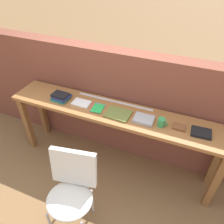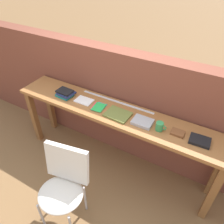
{
  "view_description": "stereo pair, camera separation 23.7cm",
  "coord_description": "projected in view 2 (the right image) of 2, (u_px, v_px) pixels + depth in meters",
  "views": [
    {
      "loc": [
        0.71,
        -1.47,
        2.37
      ],
      "look_at": [
        0.0,
        0.25,
        0.9
      ],
      "focal_mm": 35.0,
      "sensor_mm": 36.0,
      "label": 1
    },
    {
      "loc": [
        0.92,
        -1.37,
        2.37
      ],
      "look_at": [
        0.0,
        0.25,
        0.9
      ],
      "focal_mm": 35.0,
      "sensor_mm": 36.0,
      "label": 2
    }
  ],
  "objects": [
    {
      "name": "book_grey_hardcover",
      "position": [
        143.0,
        122.0,
        2.25
      ],
      "size": [
        0.21,
        0.16,
        0.03
      ],
      "primitive_type": "cube",
      "rotation": [
        0.0,
        0.0,
        -0.0
      ],
      "color": "#9E9EA3",
      "rests_on": "sideboard"
    },
    {
      "name": "book_stack_leftmost",
      "position": [
        65.0,
        93.0,
        2.63
      ],
      "size": [
        0.21,
        0.18,
        0.07
      ],
      "color": "#19757A",
      "rests_on": "sideboard"
    },
    {
      "name": "mug",
      "position": [
        160.0,
        126.0,
        2.15
      ],
      "size": [
        0.11,
        0.08,
        0.09
      ],
      "color": "#338C4C",
      "rests_on": "sideboard"
    },
    {
      "name": "chair_white_moulded",
      "position": [
        63.0,
        184.0,
        2.1
      ],
      "size": [
        0.51,
        0.52,
        0.89
      ],
      "color": "silver",
      "rests_on": "ground"
    },
    {
      "name": "magazine_cycling",
      "position": [
        84.0,
        101.0,
        2.57
      ],
      "size": [
        0.21,
        0.14,
        0.01
      ],
      "primitive_type": "cube",
      "rotation": [
        0.0,
        0.0,
        0.01
      ],
      "color": "white",
      "rests_on": "sideboard"
    },
    {
      "name": "book_repair_rightmost",
      "position": [
        200.0,
        141.0,
        2.04
      ],
      "size": [
        0.2,
        0.15,
        0.03
      ],
      "primitive_type": "cube",
      "rotation": [
        0.0,
        0.0,
        0.05
      ],
      "color": "black",
      "rests_on": "sideboard"
    },
    {
      "name": "ruler_metal_back_edge",
      "position": [
        117.0,
        102.0,
        2.56
      ],
      "size": [
        0.93,
        0.03,
        0.0
      ],
      "primitive_type": "cube",
      "color": "silver",
      "rests_on": "sideboard"
    },
    {
      "name": "ground_plane",
      "position": [
        102.0,
        178.0,
        2.76
      ],
      "size": [
        40.0,
        40.0,
        0.0
      ],
      "primitive_type": "plane",
      "color": "brown"
    },
    {
      "name": "pamphlet_pile_colourful",
      "position": [
        99.0,
        107.0,
        2.47
      ],
      "size": [
        0.16,
        0.19,
        0.01
      ],
      "color": "#3399D8",
      "rests_on": "sideboard"
    },
    {
      "name": "book_open_centre",
      "position": [
        118.0,
        114.0,
        2.36
      ],
      "size": [
        0.27,
        0.22,
        0.02
      ],
      "primitive_type": "cube",
      "rotation": [
        0.0,
        0.0,
        -0.05
      ],
      "color": "olive",
      "rests_on": "sideboard"
    },
    {
      "name": "brick_wall_back",
      "position": [
        127.0,
        107.0,
        2.75
      ],
      "size": [
        6.0,
        0.2,
        1.44
      ],
      "primitive_type": "cube",
      "color": "brown",
      "rests_on": "ground"
    },
    {
      "name": "sideboard",
      "position": [
        114.0,
        121.0,
        2.51
      ],
      "size": [
        2.5,
        0.44,
        0.88
      ],
      "color": "#996033",
      "rests_on": "ground"
    },
    {
      "name": "leather_journal_brown",
      "position": [
        178.0,
        133.0,
        2.13
      ],
      "size": [
        0.13,
        0.1,
        0.02
      ],
      "primitive_type": "cube",
      "rotation": [
        0.0,
        0.0,
        0.0
      ],
      "color": "brown",
      "rests_on": "sideboard"
    }
  ]
}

